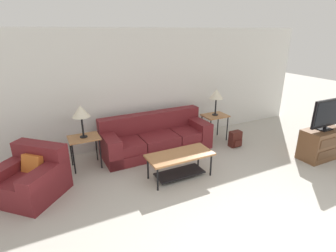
# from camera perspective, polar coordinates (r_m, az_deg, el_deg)

# --- Properties ---
(wall_back) EXTENTS (8.95, 0.06, 2.60)m
(wall_back) POSITION_cam_1_polar(r_m,az_deg,el_deg) (6.05, -4.81, 8.19)
(wall_back) COLOR silver
(wall_back) RESTS_ON ground_plane
(couch) EXTENTS (2.39, 0.90, 0.82)m
(couch) POSITION_cam_1_polar(r_m,az_deg,el_deg) (5.80, -2.61, -2.68)
(couch) COLOR maroon
(couch) RESTS_ON ground_plane
(armchair) EXTENTS (1.29, 1.29, 0.80)m
(armchair) POSITION_cam_1_polar(r_m,az_deg,el_deg) (4.85, -27.59, -10.15)
(armchair) COLOR maroon
(armchair) RESTS_ON ground_plane
(coffee_table) EXTENTS (1.20, 0.54, 0.47)m
(coffee_table) POSITION_cam_1_polar(r_m,az_deg,el_deg) (4.76, 2.60, -7.45)
(coffee_table) COLOR #A87042
(coffee_table) RESTS_ON ground_plane
(side_table_left) EXTENTS (0.58, 0.45, 0.63)m
(side_table_left) POSITION_cam_1_polar(r_m,az_deg,el_deg) (5.27, -17.78, -3.02)
(side_table_left) COLOR #A87042
(side_table_left) RESTS_ON ground_plane
(side_table_right) EXTENTS (0.58, 0.45, 0.63)m
(side_table_right) POSITION_cam_1_polar(r_m,az_deg,el_deg) (6.40, 10.17, 1.77)
(side_table_right) COLOR #A87042
(side_table_right) RESTS_ON ground_plane
(table_lamp_left) EXTENTS (0.33, 0.33, 0.63)m
(table_lamp_left) POSITION_cam_1_polar(r_m,az_deg,el_deg) (5.08, -18.47, 2.97)
(table_lamp_left) COLOR black
(table_lamp_left) RESTS_ON side_table_left
(table_lamp_right) EXTENTS (0.33, 0.33, 0.63)m
(table_lamp_right) POSITION_cam_1_polar(r_m,az_deg,el_deg) (6.25, 10.50, 6.79)
(table_lamp_right) COLOR black
(table_lamp_right) RESTS_ON side_table_right
(tv_console) EXTENTS (0.90, 0.47, 0.64)m
(tv_console) POSITION_cam_1_polar(r_m,az_deg,el_deg) (6.33, 30.38, -3.36)
(tv_console) COLOR brown
(tv_console) RESTS_ON ground_plane
(television) EXTENTS (0.86, 0.20, 0.64)m
(television) POSITION_cam_1_polar(r_m,az_deg,el_deg) (6.13, 31.45, 2.29)
(television) COLOR black
(television) RESTS_ON tv_console
(backpack) EXTENTS (0.27, 0.24, 0.37)m
(backpack) POSITION_cam_1_polar(r_m,az_deg,el_deg) (6.26, 14.45, -2.78)
(backpack) COLOR #4C1E19
(backpack) RESTS_ON ground_plane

